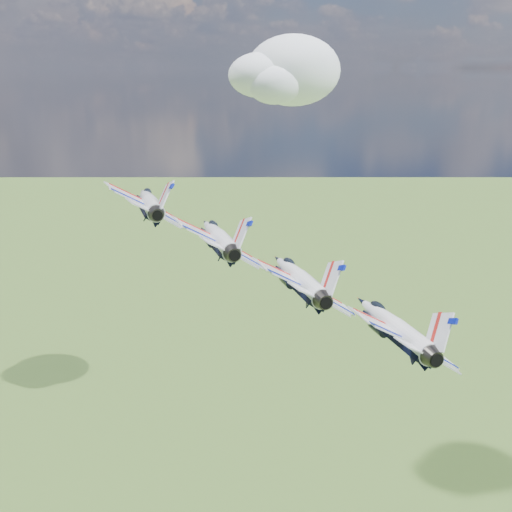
{
  "coord_description": "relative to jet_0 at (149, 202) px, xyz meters",
  "views": [
    {
      "loc": [
        1.29,
        -57.07,
        163.87
      ],
      "look_at": [
        9.91,
        11.85,
        143.47
      ],
      "focal_mm": 45.0,
      "sensor_mm": 36.0,
      "label": 1
    }
  ],
  "objects": [
    {
      "name": "cloud_far",
      "position": [
        41.86,
        180.52,
        12.8
      ],
      "size": [
        56.31,
        44.25,
        22.12
      ],
      "primitive_type": "ellipsoid",
      "color": "white"
    },
    {
      "name": "jet_1",
      "position": [
        8.12,
        -7.92,
        -2.78
      ],
      "size": [
        14.89,
        18.69,
        10.27
      ],
      "primitive_type": null,
      "rotation": [
        0.0,
        0.54,
        0.15
      ],
      "color": "white"
    },
    {
      "name": "jet_3",
      "position": [
        24.36,
        -23.75,
        -8.35
      ],
      "size": [
        14.89,
        18.69,
        10.27
      ],
      "primitive_type": null,
      "rotation": [
        0.0,
        0.54,
        0.15
      ],
      "color": "white"
    },
    {
      "name": "jet_2",
      "position": [
        16.24,
        -15.84,
        -5.56
      ],
      "size": [
        14.89,
        18.69,
        10.27
      ],
      "primitive_type": null,
      "rotation": [
        0.0,
        0.54,
        0.15
      ],
      "color": "white"
    },
    {
      "name": "jet_0",
      "position": [
        0.0,
        0.0,
        0.0
      ],
      "size": [
        14.89,
        18.69,
        10.27
      ],
      "primitive_type": null,
      "rotation": [
        0.0,
        0.54,
        0.15
      ],
      "color": "white"
    }
  ]
}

